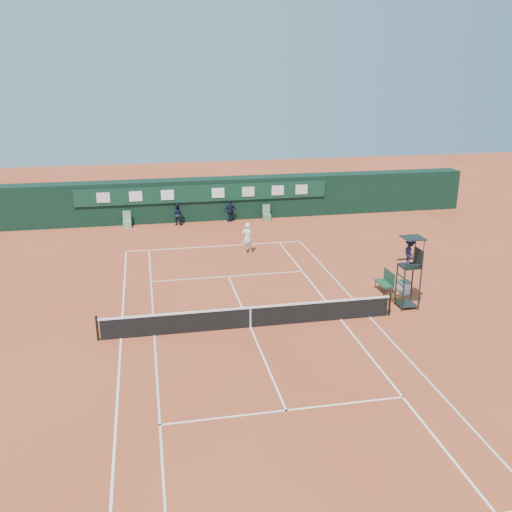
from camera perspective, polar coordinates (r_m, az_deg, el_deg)
The scene contains 14 objects.
ground at distance 24.91m, azimuth -0.57°, elevation -7.15°, with size 90.00×90.00×0.00m, color #B94D2B.
court_lines at distance 24.91m, azimuth -0.57°, elevation -7.13°, with size 11.05×23.85×0.01m.
tennis_net at distance 24.69m, azimuth -0.57°, elevation -6.08°, with size 12.90×0.10×1.10m.
back_wall at distance 42.05m, azimuth -5.31°, elevation 5.70°, with size 40.00×1.65×3.00m.
linesman_chair_left at distance 40.94m, azimuth -12.76°, elevation 3.25°, with size 0.55×0.50×1.15m.
linesman_chair_right at distance 41.81m, azimuth 1.08°, elevation 4.03°, with size 0.55×0.50×1.15m.
umpire_chair at distance 26.94m, azimuth 15.16°, elevation -0.16°, with size 0.96×0.95×3.42m.
player_bench at distance 29.18m, azimuth 12.90°, elevation -2.41°, with size 0.56×1.20×1.10m.
tennis_bag at distance 28.31m, azimuth 13.60°, elevation -4.12°, with size 0.32×0.74×0.28m, color black.
cooler at distance 29.28m, azimuth 14.58°, elevation -3.04°, with size 0.57×0.57×0.65m.
tennis_ball at distance 30.62m, azimuth 4.05°, elevation -2.09°, with size 0.07×0.07×0.07m, color yellow.
player at distance 34.23m, azimuth -0.87°, elevation 1.82°, with size 0.69×0.45×1.90m, color white.
ball_kid_left at distance 40.80m, azimuth -7.86°, elevation 4.15°, with size 0.76×0.59×1.56m, color black.
ball_kid_right at distance 41.31m, azimuth -2.60°, elevation 4.51°, with size 0.93×0.39×1.59m, color black.
Camera 1 is at (-4.11, -22.07, 10.80)m, focal length 40.00 mm.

